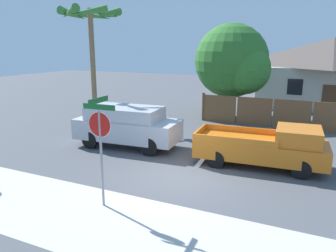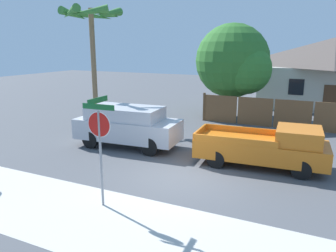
% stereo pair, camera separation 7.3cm
% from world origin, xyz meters
% --- Properties ---
extents(ground_plane, '(80.00, 80.00, 0.00)m').
position_xyz_m(ground_plane, '(0.00, 0.00, 0.00)').
color(ground_plane, '#4C4F54').
extents(sidewalk_strip, '(36.00, 3.20, 0.01)m').
position_xyz_m(sidewalk_strip, '(0.00, -3.60, 0.00)').
color(sidewalk_strip, beige).
rests_on(sidewalk_strip, ground).
extents(wooden_fence, '(14.57, 0.12, 1.73)m').
position_xyz_m(wooden_fence, '(4.94, 9.02, 0.81)').
color(wooden_fence, brown).
rests_on(wooden_fence, ground).
extents(house, '(10.55, 7.45, 5.14)m').
position_xyz_m(house, '(4.76, 17.74, 2.67)').
color(house, beige).
rests_on(house, ground).
extents(oak_tree, '(4.92, 4.69, 5.94)m').
position_xyz_m(oak_tree, '(-0.92, 10.86, 3.49)').
color(oak_tree, brown).
rests_on(oak_tree, ground).
extents(palm_tree, '(3.20, 3.42, 6.55)m').
position_xyz_m(palm_tree, '(-7.40, 4.95, 5.66)').
color(palm_tree, brown).
rests_on(palm_tree, ground).
extents(red_suv, '(4.85, 2.26, 1.84)m').
position_xyz_m(red_suv, '(-3.66, 2.35, 1.01)').
color(red_suv, '#B7B7BC').
rests_on(red_suv, ground).
extents(orange_pickup, '(4.97, 2.20, 1.61)m').
position_xyz_m(orange_pickup, '(2.51, 2.37, 0.79)').
color(orange_pickup, orange).
rests_on(orange_pickup, ground).
extents(stop_sign, '(1.01, 0.91, 3.16)m').
position_xyz_m(stop_sign, '(-1.23, -2.88, 2.16)').
color(stop_sign, gray).
rests_on(stop_sign, ground).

